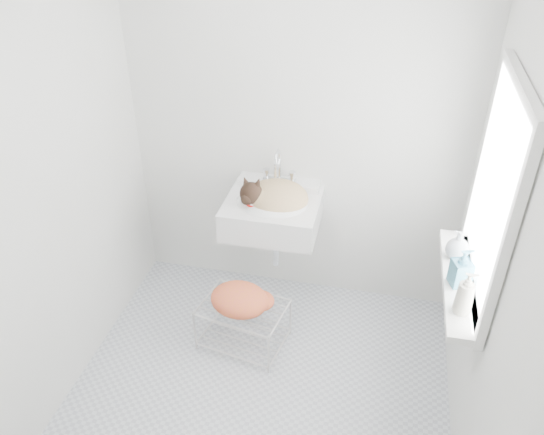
% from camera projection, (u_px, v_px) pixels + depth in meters
% --- Properties ---
extents(floor, '(2.20, 2.00, 0.02)m').
position_uv_depth(floor, '(261.00, 385.00, 3.26)').
color(floor, silver).
rests_on(floor, ground).
extents(back_wall, '(2.20, 0.02, 2.50)m').
position_uv_depth(back_wall, '(297.00, 127.00, 3.40)').
color(back_wall, silver).
rests_on(back_wall, ground).
extents(right_wall, '(0.02, 2.00, 2.50)m').
position_uv_depth(right_wall, '(501.00, 239.00, 2.38)').
color(right_wall, silver).
rests_on(right_wall, ground).
extents(left_wall, '(0.02, 2.00, 2.50)m').
position_uv_depth(left_wall, '(51.00, 184.00, 2.79)').
color(left_wall, silver).
rests_on(left_wall, ground).
extents(window_glass, '(0.01, 0.80, 1.00)m').
position_uv_depth(window_glass, '(497.00, 196.00, 2.49)').
color(window_glass, white).
rests_on(window_glass, right_wall).
extents(window_frame, '(0.04, 0.90, 1.10)m').
position_uv_depth(window_frame, '(493.00, 196.00, 2.49)').
color(window_frame, white).
rests_on(window_frame, right_wall).
extents(windowsill, '(0.16, 0.88, 0.04)m').
position_uv_depth(windowsill, '(459.00, 281.00, 2.79)').
color(windowsill, white).
rests_on(windowsill, right_wall).
extents(sink, '(0.59, 0.52, 0.24)m').
position_uv_depth(sink, '(273.00, 200.00, 3.42)').
color(sink, white).
rests_on(sink, back_wall).
extents(faucet, '(0.22, 0.15, 0.22)m').
position_uv_depth(faucet, '(279.00, 168.00, 3.49)').
color(faucet, silver).
rests_on(faucet, sink).
extents(cat, '(0.45, 0.38, 0.26)m').
position_uv_depth(cat, '(274.00, 197.00, 3.38)').
color(cat, tan).
rests_on(cat, sink).
extents(wire_rack, '(0.57, 0.45, 0.31)m').
position_uv_depth(wire_rack, '(243.00, 324.00, 3.48)').
color(wire_rack, silver).
rests_on(wire_rack, floor).
extents(towel, '(0.41, 0.32, 0.15)m').
position_uv_depth(towel, '(240.00, 305.00, 3.36)').
color(towel, '#CB8200').
rests_on(towel, wire_rack).
extents(bottle_a, '(0.08, 0.08, 0.20)m').
position_uv_depth(bottle_a, '(461.00, 312.00, 2.57)').
color(bottle_a, beige).
rests_on(bottle_a, windowsill).
extents(bottle_b, '(0.12, 0.12, 0.21)m').
position_uv_depth(bottle_b, '(458.00, 284.00, 2.74)').
color(bottle_b, teal).
rests_on(bottle_b, windowsill).
extents(bottle_c, '(0.16, 0.16, 0.16)m').
position_uv_depth(bottle_c, '(455.00, 257.00, 2.92)').
color(bottle_c, '#B0B7BF').
rests_on(bottle_c, windowsill).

